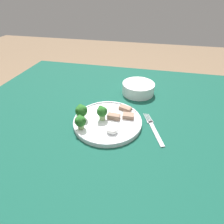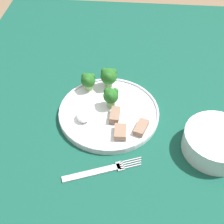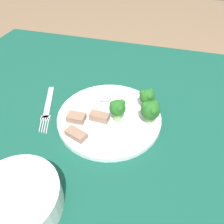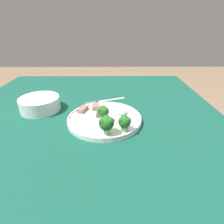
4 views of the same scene
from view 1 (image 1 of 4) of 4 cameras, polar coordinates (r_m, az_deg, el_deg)
ground_plane at (r=1.27m, az=-1.20°, el=-26.82°), size 8.00×8.00×0.00m
table at (r=0.78m, az=-1.76°, el=-5.47°), size 1.21×1.03×0.70m
dinner_plate at (r=0.67m, az=-1.44°, el=-3.00°), size 0.26×0.26×0.02m
fork at (r=0.66m, az=13.41°, el=-5.35°), size 0.08×0.18×0.00m
cream_bowl at (r=0.86m, az=8.53°, el=7.59°), size 0.15×0.15×0.05m
broccoli_floret_near_rim_left at (r=0.62m, az=-10.31°, el=-3.01°), size 0.04×0.04×0.05m
broccoli_floret_center_left at (r=0.65m, az=-3.42°, el=0.07°), size 0.04×0.04×0.06m
broccoli_floret_back_left at (r=0.66m, az=-10.00°, el=0.42°), size 0.05×0.05×0.06m
meat_slice_front_slice at (r=0.68m, az=5.33°, el=-1.28°), size 0.04×0.03×0.02m
meat_slice_middle_slice at (r=0.67m, az=0.58°, el=-1.48°), size 0.05×0.03×0.02m
meat_slice_rear_slice at (r=0.72m, az=4.32°, el=1.20°), size 0.06×0.04×0.02m
sauce_dollop at (r=0.61m, az=0.05°, el=-5.85°), size 0.04×0.04×0.02m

